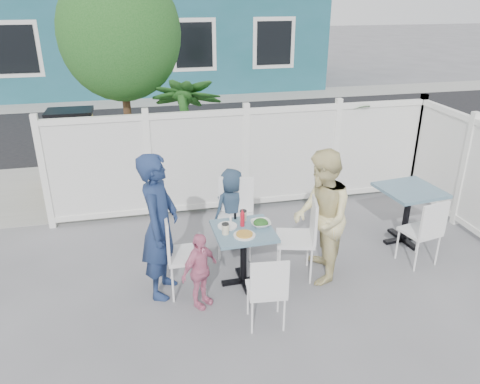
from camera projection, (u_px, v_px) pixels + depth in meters
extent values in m
plane|color=slate|center=(287.00, 298.00, 5.27)|extent=(80.00, 80.00, 0.00)
cube|color=gray|center=(223.00, 177.00, 8.66)|extent=(24.00, 2.60, 0.01)
cube|color=black|center=(195.00, 125.00, 11.97)|extent=(24.00, 5.00, 0.01)
cube|color=gray|center=(182.00, 99.00, 14.74)|extent=(24.00, 1.60, 0.01)
cube|color=black|center=(77.00, 48.00, 13.87)|extent=(1.20, 0.04, 1.40)
cube|color=black|center=(210.00, 45.00, 14.69)|extent=(1.20, 0.04, 1.40)
cube|color=white|center=(246.00, 159.00, 7.11)|extent=(5.80, 0.04, 1.40)
cube|color=white|center=(246.00, 111.00, 6.81)|extent=(5.86, 0.08, 0.08)
cube|color=white|center=(246.00, 205.00, 7.41)|extent=(5.86, 0.08, 0.12)
cylinder|color=#382316|center=(129.00, 126.00, 7.41)|extent=(0.12, 0.12, 2.40)
ellipsoid|color=#174917|center=(120.00, 33.00, 6.86)|extent=(1.80, 1.62, 1.98)
cube|color=gold|center=(75.00, 150.00, 8.07)|extent=(0.70, 0.51, 1.29)
imported|color=#174917|center=(190.00, 138.00, 7.51)|extent=(1.26, 1.26, 2.00)
imported|color=#174917|center=(329.00, 142.00, 7.98)|extent=(1.80, 1.70, 1.59)
cube|color=#395775|center=(243.00, 231.00, 5.28)|extent=(0.68, 0.68, 0.04)
cylinder|color=black|center=(243.00, 257.00, 5.42)|extent=(0.08, 0.08, 0.65)
cube|color=black|center=(243.00, 281.00, 5.55)|extent=(0.52, 0.09, 0.04)
cube|color=black|center=(243.00, 281.00, 5.55)|extent=(0.09, 0.52, 0.04)
cube|color=#395775|center=(410.00, 190.00, 6.17)|extent=(0.81, 0.81, 0.04)
cylinder|color=black|center=(406.00, 216.00, 6.32)|extent=(0.08, 0.08, 0.72)
cube|color=black|center=(403.00, 239.00, 6.47)|extent=(0.59, 0.15, 0.04)
cube|color=black|center=(403.00, 239.00, 6.47)|extent=(0.15, 0.59, 0.04)
cube|color=white|center=(186.00, 255.00, 5.22)|extent=(0.42, 0.44, 0.04)
cube|color=white|center=(167.00, 236.00, 5.08)|extent=(0.03, 0.44, 0.47)
cylinder|color=white|center=(200.00, 262.00, 5.52)|extent=(0.03, 0.03, 0.47)
cylinder|color=white|center=(205.00, 280.00, 5.18)|extent=(0.03, 0.03, 0.47)
cylinder|color=white|center=(170.00, 266.00, 5.45)|extent=(0.03, 0.03, 0.47)
cylinder|color=white|center=(173.00, 284.00, 5.11)|extent=(0.03, 0.03, 0.47)
cube|color=white|center=(295.00, 239.00, 5.52)|extent=(0.54, 0.55, 0.04)
cube|color=white|center=(314.00, 219.00, 5.41)|extent=(0.15, 0.45, 0.49)
cylinder|color=white|center=(279.00, 265.00, 5.45)|extent=(0.03, 0.03, 0.49)
cylinder|color=white|center=(278.00, 248.00, 5.81)|extent=(0.03, 0.03, 0.49)
cylinder|color=white|center=(311.00, 266.00, 5.44)|extent=(0.03, 0.03, 0.49)
cylinder|color=white|center=(308.00, 249.00, 5.79)|extent=(0.03, 0.03, 0.49)
cube|color=white|center=(235.00, 220.00, 5.97)|extent=(0.55, 0.54, 0.04)
cube|color=white|center=(236.00, 194.00, 6.05)|extent=(0.44, 0.15, 0.49)
cylinder|color=white|center=(250.00, 244.00, 5.89)|extent=(0.03, 0.03, 0.49)
cylinder|color=white|center=(219.00, 243.00, 5.91)|extent=(0.03, 0.03, 0.49)
cylinder|color=white|center=(251.00, 231.00, 6.23)|extent=(0.03, 0.03, 0.49)
cylinder|color=white|center=(222.00, 230.00, 6.24)|extent=(0.03, 0.03, 0.49)
cube|color=white|center=(266.00, 290.00, 4.72)|extent=(0.41, 0.40, 0.04)
cube|color=white|center=(270.00, 280.00, 4.48)|extent=(0.38, 0.07, 0.41)
cylinder|color=white|center=(248.00, 298.00, 4.93)|extent=(0.02, 0.02, 0.41)
cylinder|color=white|center=(278.00, 296.00, 4.96)|extent=(0.02, 0.02, 0.41)
cylinder|color=white|center=(252.00, 317.00, 4.65)|extent=(0.02, 0.02, 0.41)
cylinder|color=white|center=(284.00, 314.00, 4.68)|extent=(0.02, 0.02, 0.41)
cube|color=white|center=(420.00, 231.00, 5.80)|extent=(0.48, 0.46, 0.04)
cube|color=white|center=(434.00, 220.00, 5.55)|extent=(0.40, 0.11, 0.43)
cylinder|color=white|center=(397.00, 244.00, 5.96)|extent=(0.02, 0.02, 0.43)
cylinder|color=white|center=(418.00, 238.00, 6.09)|extent=(0.02, 0.02, 0.43)
cylinder|color=white|center=(416.00, 256.00, 5.68)|extent=(0.02, 0.02, 0.43)
cylinder|color=white|center=(437.00, 250.00, 5.82)|extent=(0.02, 0.02, 0.43)
imported|color=navy|center=(160.00, 226.00, 5.07)|extent=(0.58, 0.71, 1.67)
imported|color=gold|center=(321.00, 217.00, 5.35)|extent=(0.78, 0.90, 1.59)
imported|color=#24374D|center=(232.00, 208.00, 6.18)|extent=(0.62, 0.53, 1.08)
imported|color=pink|center=(200.00, 271.00, 4.98)|extent=(0.53, 0.49, 0.88)
cylinder|color=white|center=(244.00, 235.00, 5.14)|extent=(0.24, 0.24, 0.02)
cylinder|color=white|center=(227.00, 226.00, 5.34)|extent=(0.22, 0.22, 0.02)
imported|color=white|center=(261.00, 224.00, 5.35)|extent=(0.23, 0.23, 0.06)
cylinder|color=beige|center=(225.00, 229.00, 5.16)|extent=(0.08, 0.08, 0.12)
cylinder|color=beige|center=(243.00, 216.00, 5.46)|extent=(0.08, 0.08, 0.12)
cylinder|color=red|center=(242.00, 220.00, 5.32)|extent=(0.05, 0.05, 0.16)
cylinder|color=white|center=(231.00, 218.00, 5.46)|extent=(0.03, 0.03, 0.07)
cylinder|color=black|center=(235.00, 216.00, 5.51)|extent=(0.03, 0.03, 0.07)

